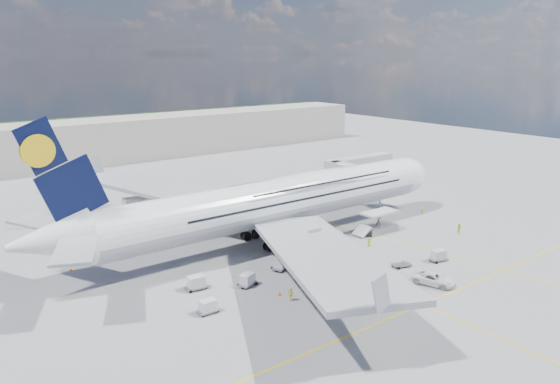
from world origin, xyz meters
TOP-DOWN VIEW (x-y plane):
  - ground at (0.00, 0.00)m, footprint 300.00×300.00m
  - taxi_line_main at (0.00, 0.00)m, footprint 0.25×220.00m
  - taxi_line_cross at (0.00, -20.00)m, footprint 120.00×0.25m
  - taxi_line_diag at (14.00, 10.00)m, footprint 14.16×99.06m
  - airliner at (0.26, 10.00)m, footprint 77.26×79.15m
  - jet_bridge at (29.81, 20.94)m, footprint 18.80×12.10m
  - cargo_loader at (16.82, 2.89)m, footprint 8.53×3.20m
  - terminal at (0.00, 95.00)m, footprint 180.00×16.00m
  - tree_line at (40.00, 140.00)m, footprint 160.00×6.00m
  - dolly_row_a at (-22.18, -5.88)m, footprint 2.63×1.42m
  - dolly_row_b at (-14.03, -2.18)m, footprint 3.03×2.34m
  - dolly_row_c at (-6.81, -0.33)m, footprint 3.57×2.76m
  - dolly_back at (-20.00, 0.99)m, footprint 3.09×1.88m
  - dolly_nose_far at (13.65, -12.14)m, footprint 3.03×2.12m
  - dolly_nose_near at (7.54, -10.24)m, footprint 3.15×2.39m
  - baggage_tug at (-0.61, -13.10)m, footprint 2.47×1.21m
  - catering_truck_inner at (-9.28, 32.64)m, footprint 8.17×5.96m
  - catering_truck_outer at (-12.44, 35.59)m, footprint 7.14×3.28m
  - service_van at (6.05, -17.06)m, footprint 4.44×6.22m
  - crew_nose at (31.86, 5.31)m, footprint 0.83×0.76m
  - crew_loader at (26.75, -6.64)m, footprint 1.21×1.22m
  - crew_wing at (-12.21, -9.23)m, footprint 0.58×1.05m
  - crew_van at (10.12, -1.40)m, footprint 0.85×0.92m
  - crew_tug at (-5.96, -11.10)m, footprint 1.44×1.15m
  - cone_nose at (29.02, 12.60)m, footprint 0.46×0.46m
  - cone_wing_left_inner at (-3.52, 16.85)m, footprint 0.48×0.48m
  - cone_wing_left_outer at (-8.51, 32.76)m, footprint 0.46×0.46m
  - cone_wing_right_inner at (-2.78, -2.73)m, footprint 0.42×0.42m
  - cone_wing_right_outer at (-12.48, -7.21)m, footprint 0.50×0.50m
  - cone_tail at (-31.11, 17.51)m, footprint 0.39×0.39m

SIDE VIEW (x-z plane):
  - ground at x=0.00m, z-range 0.00..0.00m
  - taxi_line_main at x=0.00m, z-range 0.00..0.01m
  - taxi_line_cross at x=0.00m, z-range 0.00..0.01m
  - taxi_line_diag at x=14.00m, z-range 0.00..0.01m
  - cone_tail at x=-31.11m, z-range -0.01..0.49m
  - cone_wing_right_inner at x=-2.78m, z-range -0.01..0.53m
  - cone_wing_left_outer at x=-8.51m, z-range -0.01..0.57m
  - cone_nose at x=29.02m, z-range -0.01..0.57m
  - cone_wing_left_inner at x=-3.52m, z-range -0.01..0.60m
  - cone_wing_right_outer at x=-12.48m, z-range -0.01..0.62m
  - dolly_nose_near at x=7.54m, z-range 0.11..0.52m
  - baggage_tug at x=-0.61m, z-range -0.09..1.44m
  - crew_van at x=10.12m, z-range 0.00..1.57m
  - service_van at x=6.05m, z-range 0.00..1.57m
  - crew_wing at x=-12.21m, z-range 0.00..1.69m
  - dolly_row_a at x=-22.18m, z-range 0.06..1.72m
  - dolly_row_b at x=-14.03m, z-range 0.06..1.77m
  - dolly_nose_far at x=13.65m, z-range 0.07..1.81m
  - crew_nose at x=31.86m, z-range 0.00..1.91m
  - crew_tug at x=-5.96m, z-range 0.00..1.94m
  - crew_loader at x=26.75m, z-range 0.00..1.99m
  - dolly_back at x=-20.00m, z-range 0.07..1.93m
  - dolly_row_c at x=-6.81m, z-range 0.08..2.08m
  - cargo_loader at x=16.82m, z-range -0.59..3.09m
  - catering_truck_outer at x=-12.44m, z-range -0.15..3.99m
  - catering_truck_inner at x=-9.28m, z-range -0.13..4.35m
  - tree_line at x=40.00m, z-range 0.00..8.00m
  - terminal at x=0.00m, z-range 0.00..12.00m
  - jet_bridge at x=29.81m, z-range 2.60..11.10m
  - airliner at x=0.26m, z-range -4.98..18.72m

